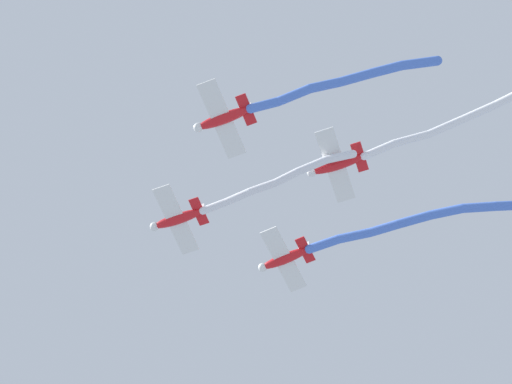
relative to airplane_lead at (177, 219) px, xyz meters
name	(u,v)px	position (x,y,z in m)	size (l,w,h in m)	color
airplane_lead	(177,219)	(0.00, 0.00, 0.00)	(7.49, 5.74, 1.85)	red
smoke_trail_lead	(275,182)	(3.86, 9.31, -0.81)	(6.65, 14.45, 2.20)	white
airplane_left_wing	(222,119)	(9.96, 4.89, -0.40)	(7.48, 5.74, 1.85)	red
smoke_trail_left_wing	(341,83)	(12.88, 15.23, -0.56)	(4.89, 16.60, 1.82)	#4C75DB
airplane_right_wing	(284,259)	(-4.90, 9.96, 0.30)	(7.41, 5.73, 1.85)	red
smoke_trail_right_wing	(462,217)	(-0.48, 26.56, -0.57)	(6.09, 29.41, 3.28)	#4C75DB
airplane_slot	(336,165)	(5.08, 14.85, -0.20)	(7.50, 5.74, 1.85)	red
smoke_trail_slot	(461,118)	(9.24, 25.72, -0.44)	(7.98, 17.21, 1.19)	white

